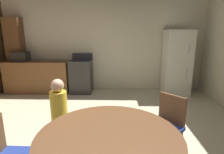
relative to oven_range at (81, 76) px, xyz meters
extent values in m
plane|color=beige|center=(0.63, -2.69, -0.47)|extent=(14.00, 14.00, 0.00)
cube|color=beige|center=(0.63, 0.40, 0.88)|extent=(6.13, 0.12, 2.70)
cube|color=brown|center=(-1.24, 0.00, -0.02)|extent=(1.79, 0.60, 0.90)
cube|color=brown|center=(-1.92, 0.18, 0.58)|extent=(0.44, 0.36, 2.10)
cube|color=#2D2B28|center=(0.00, 0.00, -0.02)|extent=(0.60, 0.60, 0.90)
cube|color=#38383D|center=(0.00, 0.00, 0.44)|extent=(0.60, 0.60, 0.02)
cube|color=#38383D|center=(0.00, 0.28, 0.54)|extent=(0.60, 0.04, 0.18)
cube|color=silver|center=(2.66, -0.05, 0.41)|extent=(0.68, 0.66, 1.76)
cylinder|color=#B2B2B7|center=(2.84, -0.39, 0.81)|extent=(0.02, 0.02, 0.22)
cylinder|color=#B2B2B7|center=(2.84, -0.39, 0.16)|extent=(0.02, 0.02, 0.30)
cube|color=black|center=(-1.72, 0.00, 0.56)|extent=(0.44, 0.32, 0.26)
cylinder|color=brown|center=(0.95, -3.51, 0.27)|extent=(1.34, 1.34, 0.04)
cylinder|color=brown|center=(1.40, -2.84, -0.25)|extent=(0.03, 0.03, 0.43)
cylinder|color=brown|center=(1.88, -2.84, -0.25)|extent=(0.03, 0.03, 0.43)
cylinder|color=brown|center=(1.64, -2.60, -0.25)|extent=(0.03, 0.03, 0.43)
cube|color=navy|center=(1.64, -2.84, -0.02)|extent=(0.57, 0.57, 0.05)
cube|color=brown|center=(1.77, -2.71, 0.19)|extent=(0.29, 0.30, 0.42)
cylinder|color=#665B51|center=(0.25, -2.77, -0.22)|extent=(0.17, 0.17, 0.50)
cylinder|color=gold|center=(0.25, -2.77, 0.24)|extent=(0.31, 0.31, 0.42)
sphere|color=#D6A884|center=(0.25, -2.77, 0.54)|extent=(0.17, 0.17, 0.17)
camera|label=1|loc=(1.02, -4.97, 1.19)|focal=28.65mm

